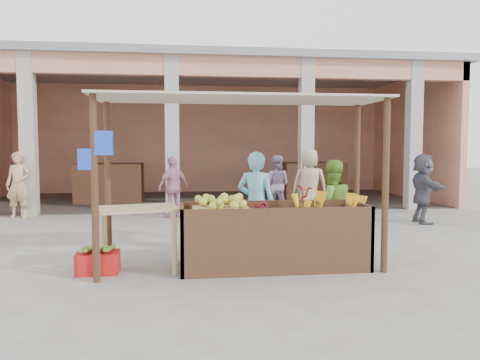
{
  "coord_description": "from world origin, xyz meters",
  "views": [
    {
      "loc": [
        -0.78,
        -6.42,
        1.7
      ],
      "look_at": [
        0.18,
        1.2,
        1.16
      ],
      "focal_mm": 35.0,
      "sensor_mm": 36.0,
      "label": 1
    }
  ],
  "objects": [
    {
      "name": "melon_tray",
      "position": [
        -0.23,
        -0.01,
        0.9
      ],
      "size": [
        0.78,
        0.68,
        0.21
      ],
      "color": "tan",
      "rests_on": "fruit_stall"
    },
    {
      "name": "banana_heap",
      "position": [
        1.3,
        -0.04,
        0.9
      ],
      "size": [
        1.12,
        0.61,
        0.2
      ],
      "primitive_type": null,
      "color": "yellow",
      "rests_on": "fruit_stall"
    },
    {
      "name": "motorcycle",
      "position": [
        1.16,
        2.41,
        0.49
      ],
      "size": [
        1.02,
        1.96,
        0.98
      ],
      "primitive_type": "imported",
      "rotation": [
        0.0,
        0.0,
        1.78
      ],
      "color": "#A91403",
      "rests_on": "ground"
    },
    {
      "name": "shopper_b",
      "position": [
        -0.98,
        4.96,
        0.79
      ],
      "size": [
        1.03,
        0.97,
        1.58
      ],
      "primitive_type": "imported",
      "rotation": [
        0.0,
        0.0,
        3.83
      ],
      "color": "#CA8799",
      "rests_on": "ground"
    },
    {
      "name": "vendor_green",
      "position": [
        1.59,
        0.74,
        0.79
      ],
      "size": [
        0.78,
        0.48,
        1.58
      ],
      "primitive_type": "imported",
      "rotation": [
        0.0,
        0.0,
        3.2
      ],
      "color": "#71AF36",
      "rests_on": "ground"
    },
    {
      "name": "berry_heap",
      "position": [
        0.35,
        -0.01,
        0.86
      ],
      "size": [
        0.4,
        0.33,
        0.13
      ],
      "primitive_type": "ellipsoid",
      "color": "maroon",
      "rests_on": "fruit_stall"
    },
    {
      "name": "shopper_d",
      "position": [
        4.58,
        3.38,
        0.82
      ],
      "size": [
        0.77,
        1.57,
        1.64
      ],
      "primitive_type": "imported",
      "rotation": [
        0.0,
        0.0,
        1.47
      ],
      "color": "#4B4A57",
      "rests_on": "ground"
    },
    {
      "name": "shopper_f",
      "position": [
        1.59,
        5.14,
        0.82
      ],
      "size": [
        0.91,
        0.71,
        1.64
      ],
      "primitive_type": "imported",
      "rotation": [
        0.0,
        0.0,
        2.79
      ],
      "color": "gray",
      "rests_on": "ground"
    },
    {
      "name": "red_crate",
      "position": [
        -1.91,
        -0.02,
        0.14
      ],
      "size": [
        0.56,
        0.41,
        0.29
      ],
      "primitive_type": "cube",
      "rotation": [
        0.0,
        0.0,
        0.02
      ],
      "color": "red",
      "rests_on": "ground"
    },
    {
      "name": "vendor_blue",
      "position": [
        0.38,
        0.76,
        0.87
      ],
      "size": [
        0.79,
        0.7,
        1.74
      ],
      "primitive_type": "imported",
      "rotation": [
        0.0,
        0.0,
        2.74
      ],
      "color": "#6BC9EE",
      "rests_on": "ground"
    },
    {
      "name": "market_building",
      "position": [
        0.05,
        8.93,
        2.7
      ],
      "size": [
        14.4,
        6.4,
        4.2
      ],
      "color": "#EC9F7B",
      "rests_on": "ground"
    },
    {
      "name": "shopper_c",
      "position": [
        2.21,
        4.22,
        0.92
      ],
      "size": [
        0.99,
        0.74,
        1.84
      ],
      "primitive_type": "imported",
      "rotation": [
        0.0,
        0.0,
        2.94
      ],
      "color": "tan",
      "rests_on": "ground"
    },
    {
      "name": "ground",
      "position": [
        0.0,
        0.0,
        0.0
      ],
      "size": [
        60.0,
        60.0,
        0.0
      ],
      "primitive_type": "plane",
      "color": "slate",
      "rests_on": "ground"
    },
    {
      "name": "shopper_e",
      "position": [
        -4.65,
        5.3,
        0.83
      ],
      "size": [
        0.66,
        0.52,
        1.66
      ],
      "primitive_type": "imported",
      "rotation": [
        0.0,
        0.0,
        -0.09
      ],
      "color": "tan",
      "rests_on": "ground"
    },
    {
      "name": "stall_awning",
      "position": [
        -0.01,
        0.06,
        1.98
      ],
      "size": [
        4.09,
        1.35,
        2.39
      ],
      "color": "#4D2E1F",
      "rests_on": "ground"
    },
    {
      "name": "plantain_bundle",
      "position": [
        -1.91,
        -0.02,
        0.33
      ],
      "size": [
        0.45,
        0.32,
        0.09
      ],
      "primitive_type": null,
      "color": "#558630",
      "rests_on": "red_crate"
    },
    {
      "name": "fruit_stall",
      "position": [
        0.5,
        0.0,
        0.4
      ],
      "size": [
        2.6,
        0.95,
        0.8
      ],
      "primitive_type": "cube",
      "color": "#4D2E1F",
      "rests_on": "ground"
    },
    {
      "name": "produce_sacks",
      "position": [
        2.41,
        5.41,
        0.29
      ],
      "size": [
        0.96,
        0.72,
        0.58
      ],
      "color": "maroon",
      "rests_on": "ground"
    },
    {
      "name": "papaya_pile",
      "position": [
        -1.38,
        0.05,
        0.98
      ],
      "size": [
        0.7,
        0.4,
        0.2
      ],
      "primitive_type": null,
      "color": "#53922F",
      "rests_on": "side_table"
    },
    {
      "name": "side_table",
      "position": [
        -1.38,
        0.05,
        0.74
      ],
      "size": [
        1.23,
        0.96,
        0.88
      ],
      "rotation": [
        0.0,
        0.0,
        0.24
      ],
      "color": "tan",
      "rests_on": "ground"
    }
  ]
}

